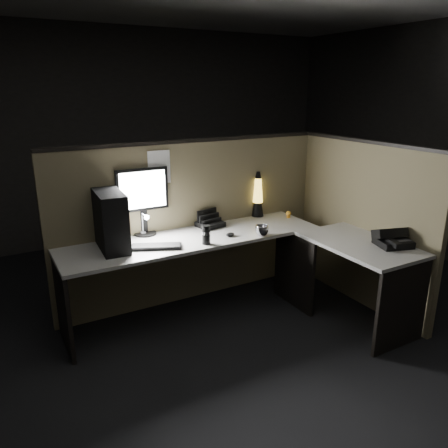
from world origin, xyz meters
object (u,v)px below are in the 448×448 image
keyboard (156,247)px  lava_lamp (258,198)px  desk_phone (392,239)px  pc_tower (111,221)px  monitor (143,195)px

keyboard → lava_lamp: lava_lamp is taller
lava_lamp → desk_phone: size_ratio=1.44×
pc_tower → desk_phone: size_ratio=1.49×
pc_tower → desk_phone: 2.27m
keyboard → lava_lamp: size_ratio=0.89×
keyboard → lava_lamp: 1.29m
pc_tower → lava_lamp: (1.53, 0.21, -0.05)m
keyboard → desk_phone: size_ratio=1.29×
monitor → keyboard: 0.52m
pc_tower → lava_lamp: bearing=11.6°
keyboard → lava_lamp: (1.22, 0.37, 0.18)m
monitor → desk_phone: bearing=-37.1°
monitor → lava_lamp: monitor is taller
desk_phone → lava_lamp: bearing=128.2°
pc_tower → lava_lamp: pc_tower is taller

